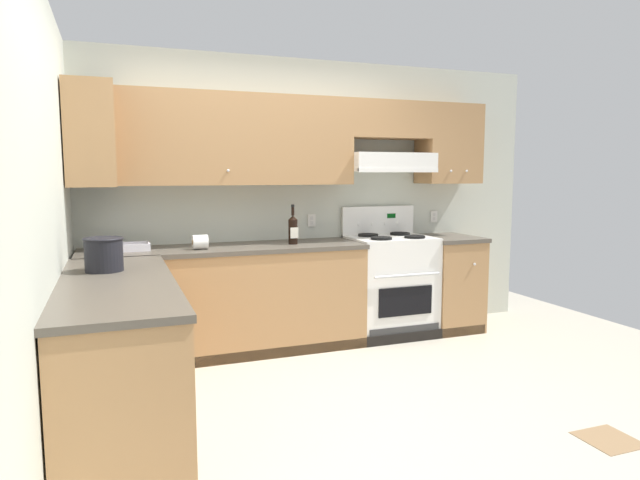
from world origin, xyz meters
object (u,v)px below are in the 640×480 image
object	(u,v)px
bowl	(124,248)
bucket	(104,254)
stove	(390,284)
paper_towel_roll	(200,242)
wine_bottle	(293,229)

from	to	relation	value
bowl	bucket	size ratio (longest dim) A/B	1.59
stove	bucket	size ratio (longest dim) A/B	4.93
stove	paper_towel_roll	world-z (taller)	stove
stove	bowl	size ratio (longest dim) A/B	3.10
wine_bottle	paper_towel_roll	bearing A→B (deg)	-175.94
bowl	bucket	bearing A→B (deg)	-98.26
wine_bottle	paper_towel_roll	xyz separation A→B (m)	(-0.80, -0.06, -0.07)
stove	paper_towel_roll	distance (m)	1.84
bowl	paper_towel_roll	distance (m)	0.59
bucket	paper_towel_roll	xyz separation A→B (m)	(0.71, 0.81, -0.05)
wine_bottle	bowl	xyz separation A→B (m)	(-1.38, 0.07, -0.11)
stove	bucket	xyz separation A→B (m)	(-2.49, -0.91, 0.54)
bowl	bucket	distance (m)	0.95
stove	wine_bottle	size ratio (longest dim) A/B	3.50
stove	bucket	world-z (taller)	stove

